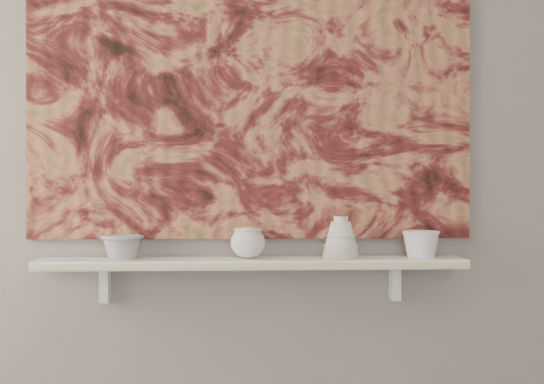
{
  "coord_description": "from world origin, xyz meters",
  "views": [
    {
      "loc": [
        -0.07,
        -0.98,
        1.16
      ],
      "look_at": [
        0.06,
        1.49,
        1.15
      ],
      "focal_mm": 50.0,
      "sensor_mm": 36.0,
      "label": 1
    }
  ],
  "objects": [
    {
      "name": "painting",
      "position": [
        0.0,
        1.59,
        1.54
      ],
      "size": [
        1.5,
        0.02,
        1.1
      ],
      "primitive_type": "cube",
      "color": "maroon",
      "rests_on": "wall_back"
    },
    {
      "name": "bowl_grey",
      "position": [
        -0.42,
        1.51,
        0.97
      ],
      "size": [
        0.18,
        0.18,
        0.08
      ],
      "primitive_type": null,
      "rotation": [
        0.0,
        0.0,
        0.36
      ],
      "color": "gray",
      "rests_on": "shelf"
    },
    {
      "name": "cup_cream",
      "position": [
        -0.01,
        1.51,
        0.98
      ],
      "size": [
        0.13,
        0.13,
        0.1
      ],
      "primitive_type": null,
      "rotation": [
        0.0,
        0.0,
        0.17
      ],
      "color": "beige",
      "rests_on": "shelf"
    },
    {
      "name": "bracket_left",
      "position": [
        -0.49,
        1.57,
        0.84
      ],
      "size": [
        0.03,
        0.06,
        0.12
      ],
      "primitive_type": "cube",
      "color": "silver",
      "rests_on": "wall_back"
    },
    {
      "name": "shelf_stripe",
      "position": [
        0.0,
        1.41,
        0.92
      ],
      "size": [
        1.4,
        0.01,
        0.02
      ],
      "primitive_type": "cube",
      "color": "beige",
      "rests_on": "shelf"
    },
    {
      "name": "wall_back",
      "position": [
        0.0,
        1.6,
        1.35
      ],
      "size": [
        3.6,
        0.0,
        3.6
      ],
      "primitive_type": "plane",
      "rotation": [
        1.57,
        0.0,
        0.0
      ],
      "color": "gray",
      "rests_on": "floor"
    },
    {
      "name": "bracket_right",
      "position": [
        0.49,
        1.57,
        0.84
      ],
      "size": [
        0.03,
        0.06,
        0.12
      ],
      "primitive_type": "cube",
      "color": "silver",
      "rests_on": "wall_back"
    },
    {
      "name": "bowl_white",
      "position": [
        0.56,
        1.51,
        0.98
      ],
      "size": [
        0.13,
        0.13,
        0.09
      ],
      "primitive_type": null,
      "rotation": [
        0.0,
        0.0,
        -0.07
      ],
      "color": "silver",
      "rests_on": "shelf"
    },
    {
      "name": "bell_vessel",
      "position": [
        0.29,
        1.51,
        1.0
      ],
      "size": [
        0.15,
        0.15,
        0.14
      ],
      "primitive_type": null,
      "rotation": [
        0.0,
        0.0,
        -0.21
      ],
      "color": "silver",
      "rests_on": "shelf"
    },
    {
      "name": "house_motif",
      "position": [
        0.45,
        1.57,
        1.23
      ],
      "size": [
        0.09,
        0.0,
        0.08
      ],
      "primitive_type": "cube",
      "color": "black",
      "rests_on": "painting"
    },
    {
      "name": "shelf",
      "position": [
        0.0,
        1.51,
        0.92
      ],
      "size": [
        1.4,
        0.18,
        0.03
      ],
      "primitive_type": "cube",
      "color": "silver",
      "rests_on": "wall_back"
    }
  ]
}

